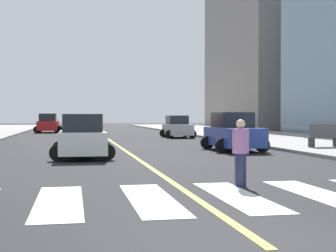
% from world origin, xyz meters
% --- Properties ---
extents(ground_plane, '(220.00, 220.00, 0.00)m').
position_xyz_m(ground_plane, '(0.00, 0.00, 0.00)').
color(ground_plane, black).
extents(sidewalk_kerb_east, '(10.00, 120.00, 0.15)m').
position_xyz_m(sidewalk_kerb_east, '(12.20, 20.00, 0.07)').
color(sidewalk_kerb_east, gray).
rests_on(sidewalk_kerb_east, ground).
extents(crosswalk_paint, '(13.50, 4.00, 0.01)m').
position_xyz_m(crosswalk_paint, '(0.00, 4.00, 0.01)').
color(crosswalk_paint, silver).
rests_on(crosswalk_paint, ground).
extents(lane_divider_paint, '(0.16, 80.00, 0.01)m').
position_xyz_m(lane_divider_paint, '(0.00, 40.00, 0.01)').
color(lane_divider_paint, yellow).
rests_on(lane_divider_paint, ground).
extents(parking_garage_concrete, '(18.00, 24.00, 30.26)m').
position_xyz_m(parking_garage_concrete, '(27.80, 60.83, 15.13)').
color(parking_garage_concrete, gray).
rests_on(parking_garage_concrete, ground).
extents(car_red_nearest, '(2.72, 4.29, 1.90)m').
position_xyz_m(car_red_nearest, '(-4.93, 44.69, 0.89)').
color(car_red_nearest, red).
rests_on(car_red_nearest, ground).
extents(car_yellow_second, '(2.53, 3.95, 1.73)m').
position_xyz_m(car_yellow_second, '(-1.94, 55.07, 0.81)').
color(car_yellow_second, gold).
rests_on(car_yellow_second, ground).
extents(car_silver_third, '(2.39, 3.81, 1.70)m').
position_xyz_m(car_silver_third, '(5.42, 31.32, 0.79)').
color(car_silver_third, '#B7B7BC').
rests_on(car_silver_third, ground).
extents(car_white_fourth, '(2.44, 3.90, 1.74)m').
position_xyz_m(car_white_fourth, '(-2.09, 13.89, 0.81)').
color(car_white_fourth, silver).
rests_on(car_white_fourth, ground).
extents(car_blue_fifth, '(2.57, 4.11, 1.84)m').
position_xyz_m(car_blue_fifth, '(5.09, 16.83, 0.86)').
color(car_blue_fifth, '#2D479E').
rests_on(car_blue_fifth, ground).
extents(park_bench, '(1.82, 0.64, 1.12)m').
position_xyz_m(park_bench, '(9.61, 16.38, 0.69)').
color(park_bench, '#47474C').
rests_on(park_bench, sidewalk_kerb_east).
extents(pedestrian_crossing, '(0.39, 0.39, 1.59)m').
position_xyz_m(pedestrian_crossing, '(1.46, 5.36, 0.87)').
color(pedestrian_crossing, '#232847').
rests_on(pedestrian_crossing, ground).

